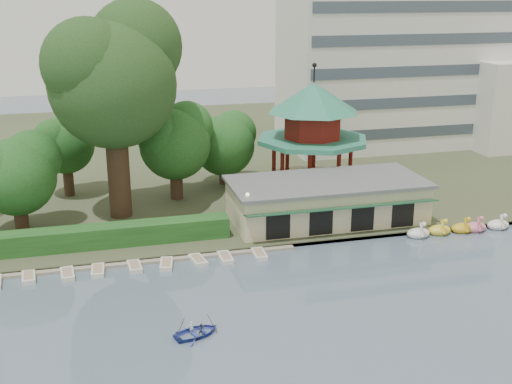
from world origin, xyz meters
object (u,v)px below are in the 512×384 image
object	(u,v)px
pavilion	(313,125)
big_tree	(114,73)
boathouse	(327,200)
dock	(92,265)
rowboat_with_passengers	(197,329)

from	to	relation	value
pavilion	big_tree	xyz separation A→B (m)	(-20.84, -3.81, 6.71)
boathouse	big_tree	size ratio (longest dim) A/B	0.91
dock	pavilion	distance (m)	29.14
dock	pavilion	size ratio (longest dim) A/B	2.52
rowboat_with_passengers	dock	bearing A→B (deg)	116.56
boathouse	rowboat_with_passengers	bearing A→B (deg)	-131.36
big_tree	rowboat_with_passengers	bearing A→B (deg)	-82.17
dock	rowboat_with_passengers	xyz separation A→B (m)	(6.45, -12.89, 0.33)
dock	boathouse	bearing A→B (deg)	12.24
pavilion	rowboat_with_passengers	xyz separation A→B (m)	(-17.55, -27.69, -7.04)
big_tree	rowboat_with_passengers	xyz separation A→B (m)	(3.29, -23.88, -13.74)
dock	boathouse	distance (m)	22.62
dock	big_tree	world-z (taller)	big_tree
dock	pavilion	xyz separation A→B (m)	(24.00, 14.80, 7.36)
rowboat_with_passengers	boathouse	bearing A→B (deg)	48.64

